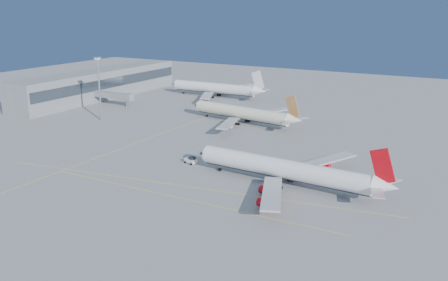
# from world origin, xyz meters

# --- Properties ---
(ground) EXTENTS (500.00, 500.00, 0.00)m
(ground) POSITION_xyz_m (0.00, 0.00, 0.00)
(ground) COLOR slate
(ground) RESTS_ON ground
(terminal) EXTENTS (18.40, 110.00, 15.00)m
(terminal) POSITION_xyz_m (-114.93, 85.00, 7.51)
(terminal) COLOR gray
(terminal) RESTS_ON ground
(jet_bridge) EXTENTS (23.60, 3.60, 6.90)m
(jet_bridge) POSITION_xyz_m (-93.11, 72.00, 5.17)
(jet_bridge) COLOR gray
(jet_bridge) RESTS_ON ground
(taxiway_lines) EXTENTS (118.86, 140.00, 0.02)m
(taxiway_lines) POSITION_xyz_m (-14.71, 6.34, 0.01)
(taxiway_lines) COLOR yellow
(taxiway_lines) RESTS_ON ground
(airliner_virgin) EXTENTS (62.46, 55.99, 15.40)m
(airliner_virgin) POSITION_xyz_m (25.06, 8.65, 4.64)
(airliner_virgin) COLOR white
(airliner_virgin) RESTS_ON ground
(airliner_etihad) EXTENTS (57.20, 52.30, 14.96)m
(airliner_etihad) POSITION_xyz_m (-19.73, 69.39, 4.55)
(airliner_etihad) COLOR beige
(airliner_etihad) RESTS_ON ground
(airliner_third) EXTENTS (60.10, 55.60, 16.17)m
(airliner_third) POSITION_xyz_m (-61.05, 117.26, 4.89)
(airliner_third) COLOR white
(airliner_third) RESTS_ON ground
(pushback_tug) EXTENTS (4.60, 3.45, 2.36)m
(pushback_tug) POSITION_xyz_m (-9.28, 12.19, 1.09)
(pushback_tug) COLOR white
(pushback_tug) RESTS_ON ground
(light_mast) EXTENTS (2.38, 2.38, 27.58)m
(light_mast) POSITION_xyz_m (-77.12, 44.43, 16.28)
(light_mast) COLOR gray
(light_mast) RESTS_ON ground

